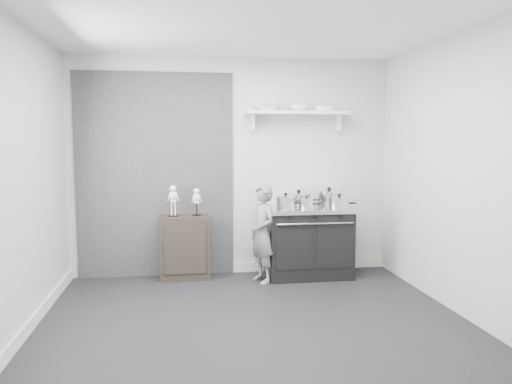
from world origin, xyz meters
TOP-DOWN VIEW (x-y plane):
  - ground at (0.00, 0.00)m, footprint 4.00×4.00m
  - room_shell at (-0.09, 0.15)m, footprint 4.02×3.62m
  - wall_shelf at (0.80, 1.68)m, footprint 1.30×0.26m
  - stove at (0.90, 1.48)m, footprint 1.08×0.67m
  - side_cabinet at (-0.61, 1.61)m, footprint 0.59×0.34m
  - child at (0.30, 1.30)m, footprint 0.41×0.49m
  - pot_front_left at (0.59, 1.38)m, footprint 0.33×0.25m
  - pot_back_left at (0.81, 1.62)m, footprint 0.38×0.30m
  - pot_back_right at (1.20, 1.60)m, footprint 0.39×0.30m
  - pot_front_right at (1.23, 1.28)m, footprint 0.34×0.25m
  - pot_front_center at (0.84, 1.32)m, footprint 0.26×0.17m
  - skeleton_full at (-0.74, 1.61)m, footprint 0.12×0.08m
  - skeleton_torso at (-0.46, 1.61)m, footprint 0.11×0.07m
  - bowl_large at (0.42, 1.67)m, footprint 0.32×0.32m
  - bowl_small at (0.82, 1.67)m, footprint 0.24×0.24m
  - plate_stack at (1.15, 1.67)m, footprint 0.27×0.27m

SIDE VIEW (x-z plane):
  - ground at x=0.00m, z-range 0.00..0.00m
  - side_cabinet at x=-0.61m, z-range 0.00..0.77m
  - stove at x=0.90m, z-range 0.00..0.87m
  - child at x=0.30m, z-range 0.00..1.16m
  - pot_front_center at x=0.84m, z-range 0.85..1.01m
  - pot_front_right at x=1.23m, z-range 0.84..1.03m
  - pot_front_left at x=0.59m, z-range 0.84..1.04m
  - pot_back_left at x=0.81m, z-range 0.84..1.05m
  - pot_back_right at x=1.20m, z-range 0.84..1.07m
  - skeleton_torso at x=-0.46m, z-range 0.77..1.15m
  - skeleton_full at x=-0.74m, z-range 0.77..1.20m
  - room_shell at x=-0.09m, z-range 0.28..2.99m
  - wall_shelf at x=0.80m, z-range 1.89..2.13m
  - plate_stack at x=1.15m, z-range 2.04..2.10m
  - bowl_small at x=0.82m, z-range 2.04..2.11m
  - bowl_large at x=0.42m, z-range 2.04..2.12m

